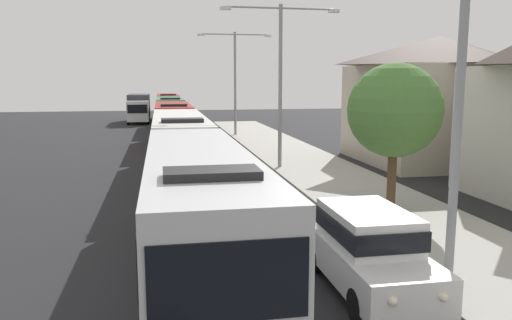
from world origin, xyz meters
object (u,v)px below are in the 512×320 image
streetlamp_mid (280,69)px  streetlamp_near (462,55)px  bus_lead (199,205)px  white_suv (368,247)px  box_truck_oncoming (139,107)px  bus_fourth_in_line (170,112)px  streetlamp_far (235,72)px  bus_middle (173,123)px  bus_rear (168,106)px  roadside_tree (394,111)px  bus_second_in_line (180,144)px

streetlamp_mid → streetlamp_near: bearing=-90.0°
bus_lead → white_suv: bus_lead is taller
streetlamp_near → box_truck_oncoming: bearing=100.0°
streetlamp_near → streetlamp_mid: (0.00, 16.56, 0.05)m
bus_lead → bus_fourth_in_line: (-0.00, 37.33, -0.00)m
box_truck_oncoming → streetlamp_far: (8.70, -16.35, 3.70)m
streetlamp_mid → bus_middle: bearing=115.8°
bus_rear → roadside_tree: (7.27, -45.24, 2.04)m
streetlamp_near → bus_lead: bearing=154.0°
bus_lead → box_truck_oncoming: bus_lead is taller
white_suv → box_truck_oncoming: 49.41m
white_suv → streetlamp_mid: size_ratio=0.54×
bus_middle → streetlamp_mid: (5.40, -11.15, 3.69)m
bus_middle → box_truck_oncoming: bearing=98.6°
white_suv → box_truck_oncoming: bearing=98.1°
streetlamp_mid → box_truck_oncoming: bearing=104.8°
streetlamp_near → streetlamp_mid: size_ratio=0.99×
streetlamp_near → bus_rear: bearing=95.9°
bus_second_in_line → bus_rear: 36.94m
box_truck_oncoming → streetlamp_mid: bearing=-75.2°
bus_middle → streetlamp_far: 8.50m
bus_middle → bus_rear: 24.42m
bus_middle → bus_rear: (0.00, 24.42, 0.00)m
white_suv → bus_rear: bearing=94.1°
box_truck_oncoming → streetlamp_far: size_ratio=0.93×
bus_middle → streetlamp_near: size_ratio=1.24×
box_truck_oncoming → bus_second_in_line: bearing=-84.5°
bus_lead → box_truck_oncoming: (-3.30, 46.84, 0.02)m
bus_middle → bus_rear: size_ratio=0.97×
streetlamp_near → streetlamp_mid: 16.56m
bus_lead → white_suv: 4.29m
bus_lead → bus_middle: same height
box_truck_oncoming → streetlamp_far: streetlamp_far is taller
bus_rear → streetlamp_near: streetlamp_near is taller
streetlamp_mid → streetlamp_far: (0.00, 16.56, 0.03)m
bus_second_in_line → streetlamp_far: 19.09m
bus_fourth_in_line → bus_rear: same height
roadside_tree → bus_lead: bearing=-149.6°
bus_rear → streetlamp_mid: streetlamp_mid is taller
bus_middle → streetlamp_near: 28.46m
white_suv → roadside_tree: roadside_tree is taller
streetlamp_near → streetlamp_far: size_ratio=0.99×
bus_fourth_in_line → streetlamp_mid: streetlamp_mid is taller
bus_fourth_in_line → streetlamp_near: size_ratio=1.29×
bus_rear → streetlamp_far: 20.11m
bus_second_in_line → streetlamp_near: size_ratio=1.44×
bus_lead → bus_second_in_line: 12.55m
white_suv → streetlamp_mid: bearing=83.9°
bus_second_in_line → bus_rear: size_ratio=1.13×
streetlamp_mid → bus_second_in_line: bearing=-165.7°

